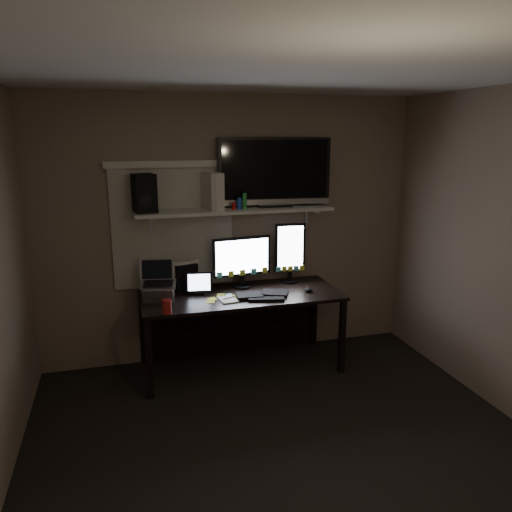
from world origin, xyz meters
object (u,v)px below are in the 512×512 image
object	(u,v)px
tablet	(199,283)
game_console	(213,191)
mouse	(308,289)
speaker	(144,193)
desk	(238,308)
laptop	(158,281)
tv	(274,172)
keyboard	(262,294)
cup	(167,307)
monitor_portrait	(290,253)
monitor_landscape	(242,262)

from	to	relation	value
tablet	game_console	size ratio (longest dim) A/B	0.72
tablet	game_console	world-z (taller)	game_console
mouse	speaker	bearing A→B (deg)	-176.67
game_console	desk	bearing A→B (deg)	-43.34
speaker	laptop	bearing A→B (deg)	-77.51
desk	laptop	size ratio (longest dim) A/B	5.33
tablet	tv	xyz separation A→B (m)	(0.76, 0.16, 0.96)
laptop	tv	size ratio (longest dim) A/B	0.32
tv	speaker	world-z (taller)	tv
keyboard	tablet	size ratio (longest dim) A/B	2.04
laptop	cup	distance (m)	0.39
tablet	speaker	distance (m)	0.93
keyboard	tv	world-z (taller)	tv
game_console	laptop	bearing A→B (deg)	179.97
keyboard	game_console	world-z (taller)	game_console
mouse	speaker	world-z (taller)	speaker
desk	tablet	distance (m)	0.46
cup	tv	distance (m)	1.59
tablet	tv	distance (m)	1.23
monitor_portrait	keyboard	size ratio (longest dim) A/B	1.23
mouse	tablet	xyz separation A→B (m)	(-0.98, 0.19, 0.08)
mouse	monitor_portrait	bearing A→B (deg)	116.94
monitor_landscape	speaker	size ratio (longest dim) A/B	1.72
tv	desk	bearing A→B (deg)	-156.85
speaker	monitor_landscape	bearing A→B (deg)	-11.22
desk	keyboard	xyz separation A→B (m)	(0.17, -0.24, 0.19)
game_console	speaker	distance (m)	0.60
desk	keyboard	distance (m)	0.35
mouse	cup	size ratio (longest dim) A/B	0.89
cup	tv	xyz separation A→B (m)	(1.09, 0.58, 1.01)
monitor_landscape	speaker	distance (m)	1.09
tv	game_console	xyz separation A→B (m)	(-0.59, -0.03, -0.15)
keyboard	mouse	bearing A→B (deg)	15.90
game_console	speaker	xyz separation A→B (m)	(-0.60, -0.00, -0.00)
desk	speaker	distance (m)	1.36
monitor_portrait	mouse	world-z (taller)	monitor_portrait
monitor_landscape	keyboard	xyz separation A→B (m)	(0.11, -0.31, -0.23)
monitor_landscape	game_console	size ratio (longest dim) A/B	1.72
monitor_portrait	laptop	world-z (taller)	monitor_portrait
monitor_landscape	speaker	bearing A→B (deg)	172.21
mouse	tablet	world-z (taller)	tablet
monitor_landscape	monitor_portrait	xyz separation A→B (m)	(0.49, 0.04, 0.05)
keyboard	monitor_portrait	bearing A→B (deg)	56.21
monitor_landscape	monitor_portrait	distance (m)	0.50
laptop	speaker	world-z (taller)	speaker
mouse	tablet	distance (m)	1.00
tv	cup	bearing A→B (deg)	-146.95
cup	tv	bearing A→B (deg)	27.97
tablet	game_console	xyz separation A→B (m)	(0.17, 0.13, 0.81)
game_console	tv	bearing A→B (deg)	-15.14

